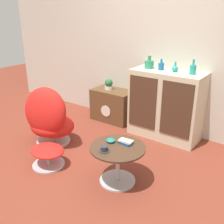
{
  "coord_description": "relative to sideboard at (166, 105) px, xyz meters",
  "views": [
    {
      "loc": [
        1.71,
        -1.99,
        1.77
      ],
      "look_at": [
        -0.09,
        0.51,
        0.55
      ],
      "focal_mm": 42.0,
      "sensor_mm": 36.0,
      "label": 1
    }
  ],
  "objects": [
    {
      "name": "ground_plane",
      "position": [
        -0.27,
        -1.31,
        -0.49
      ],
      "size": [
        12.0,
        12.0,
        0.0
      ],
      "primitive_type": "plane",
      "color": "brown"
    },
    {
      "name": "wall_back",
      "position": [
        -0.27,
        0.27,
        0.81
      ],
      "size": [
        6.4,
        0.06,
        2.6
      ],
      "color": "beige",
      "rests_on": "ground_plane"
    },
    {
      "name": "sideboard",
      "position": [
        0.0,
        0.0,
        0.0
      ],
      "size": [
        1.0,
        0.48,
        0.98
      ],
      "color": "beige",
      "rests_on": "ground_plane"
    },
    {
      "name": "tv_console",
      "position": [
        -0.96,
        0.04,
        -0.23
      ],
      "size": [
        0.69,
        0.41,
        0.52
      ],
      "color": "brown",
      "rests_on": "ground_plane"
    },
    {
      "name": "egg_chair",
      "position": [
        -1.17,
        -1.16,
        -0.11
      ],
      "size": [
        0.74,
        0.7,
        0.85
      ],
      "color": "#B7B7BC",
      "rests_on": "ground_plane"
    },
    {
      "name": "ottoman",
      "position": [
        -0.78,
        -1.55,
        -0.32
      ],
      "size": [
        0.43,
        0.39,
        0.25
      ],
      "color": "#B7B7BC",
      "rests_on": "ground_plane"
    },
    {
      "name": "coffee_table",
      "position": [
        0.08,
        -1.32,
        -0.21
      ],
      "size": [
        0.59,
        0.59,
        0.43
      ],
      "color": "#B7B7BC",
      "rests_on": "ground_plane"
    },
    {
      "name": "vase_leftmost",
      "position": [
        -0.3,
        0.0,
        0.55
      ],
      "size": [
        0.13,
        0.13,
        0.18
      ],
      "color": "#2D8E6B",
      "rests_on": "sideboard"
    },
    {
      "name": "vase_inner_left",
      "position": [
        -0.12,
        0.0,
        0.54
      ],
      "size": [
        0.08,
        0.08,
        0.15
      ],
      "color": "#196699",
      "rests_on": "sideboard"
    },
    {
      "name": "vase_inner_right",
      "position": [
        0.09,
        0.0,
        0.53
      ],
      "size": [
        0.08,
        0.08,
        0.13
      ],
      "color": "teal",
      "rests_on": "sideboard"
    },
    {
      "name": "vase_rightmost",
      "position": [
        0.33,
        0.0,
        0.55
      ],
      "size": [
        0.08,
        0.08,
        0.19
      ],
      "color": "teal",
      "rests_on": "sideboard"
    },
    {
      "name": "potted_plant",
      "position": [
        -1.05,
        0.04,
        0.12
      ],
      "size": [
        0.13,
        0.13,
        0.18
      ],
      "color": "silver",
      "rests_on": "tv_console"
    },
    {
      "name": "teacup",
      "position": [
        0.01,
        -1.47,
        -0.04
      ],
      "size": [
        0.12,
        0.12,
        0.05
      ],
      "color": "#2D2D33",
      "rests_on": "coffee_table"
    },
    {
      "name": "book_stack",
      "position": [
        0.1,
        -1.2,
        -0.04
      ],
      "size": [
        0.16,
        0.11,
        0.04
      ],
      "color": "#1E478C",
      "rests_on": "coffee_table"
    },
    {
      "name": "bowl",
      "position": [
        -0.05,
        -1.27,
        -0.04
      ],
      "size": [
        0.1,
        0.1,
        0.04
      ],
      "color": "#1E7A70",
      "rests_on": "coffee_table"
    }
  ]
}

